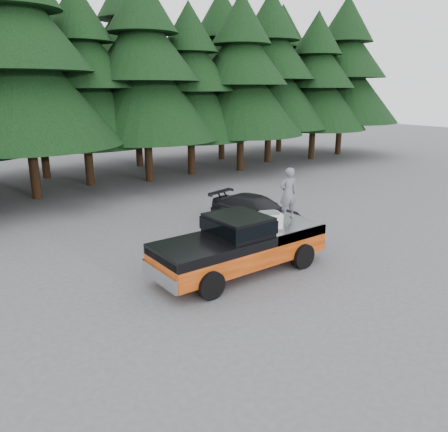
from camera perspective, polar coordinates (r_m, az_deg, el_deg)
ground at (r=13.18m, az=-2.85°, el=-9.49°), size 120.00×120.00×0.00m
pickup_truck at (r=14.08m, az=2.13°, el=-4.77°), size 6.00×2.04×1.33m
truck_cab at (r=13.70m, az=1.85°, el=-1.12°), size 1.66×1.90×0.59m
air_compressor at (r=14.25m, az=5.93°, el=-0.70°), size 0.91×0.84×0.50m
man_on_bed at (r=15.28m, az=8.36°, el=2.94°), size 0.75×0.58×1.81m
parked_car at (r=18.90m, az=4.28°, el=0.68°), size 2.72×4.66×1.27m
treeline at (r=28.03m, az=-23.48°, el=19.21°), size 60.15×16.05×17.50m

